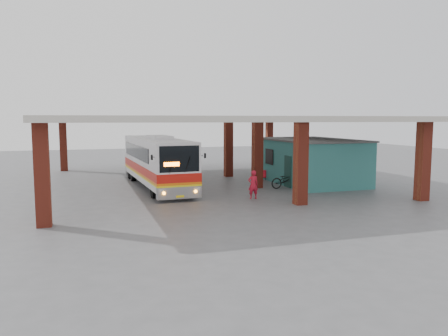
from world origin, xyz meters
TOP-DOWN VIEW (x-y plane):
  - ground at (0.00, 0.00)m, footprint 90.00×90.00m
  - brick_columns at (1.43, 5.00)m, footprint 20.10×21.60m
  - canopy_roof at (0.50, 6.50)m, footprint 21.00×23.00m
  - shop_building at (7.49, 4.00)m, footprint 5.20×8.20m
  - coach_bus at (-3.23, 5.29)m, footprint 3.06×11.97m
  - motorcycle at (4.70, 2.15)m, footprint 2.14×0.80m
  - pedestrian at (1.23, -0.72)m, footprint 0.61×0.42m
  - red_chair at (4.81, 6.22)m, footprint 0.51×0.51m

SIDE VIEW (x-z plane):
  - ground at x=0.00m, z-range 0.00..0.00m
  - red_chair at x=4.81m, z-range -0.03..0.71m
  - motorcycle at x=4.70m, z-range 0.00..1.12m
  - pedestrian at x=1.23m, z-range 0.00..1.63m
  - shop_building at x=7.49m, z-range 0.01..3.12m
  - coach_bus at x=-3.23m, z-range -0.01..3.44m
  - brick_columns at x=1.43m, z-range 0.00..4.35m
  - canopy_roof at x=0.50m, z-range 4.35..4.65m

